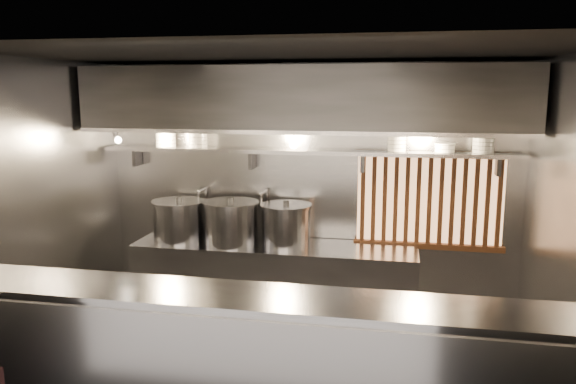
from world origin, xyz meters
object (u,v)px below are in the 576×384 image
(stock_pot_left, at_px, (179,220))
(stock_pot_right, at_px, (286,224))
(heat_lamp, at_px, (116,134))
(stock_pot_mid, at_px, (231,222))
(pendant_bulb, at_px, (294,145))

(stock_pot_left, height_order, stock_pot_right, same)
(stock_pot_right, bearing_deg, heat_lamp, -169.83)
(heat_lamp, height_order, stock_pot_mid, heat_lamp)
(heat_lamp, height_order, stock_pot_right, heat_lamp)
(stock_pot_mid, distance_m, stock_pot_right, 0.58)
(pendant_bulb, bearing_deg, stock_pot_mid, -170.35)
(heat_lamp, relative_size, pendant_bulb, 1.87)
(pendant_bulb, distance_m, stock_pot_left, 1.51)
(stock_pot_left, distance_m, stock_pot_right, 1.18)
(heat_lamp, distance_m, stock_pot_right, 1.99)
(stock_pot_right, bearing_deg, stock_pot_mid, -173.04)
(stock_pot_left, bearing_deg, stock_pot_mid, -4.08)
(stock_pot_mid, bearing_deg, pendant_bulb, 9.65)
(heat_lamp, xyz_separation_m, stock_pot_right, (1.72, 0.31, -0.95))
(heat_lamp, distance_m, stock_pot_mid, 1.50)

